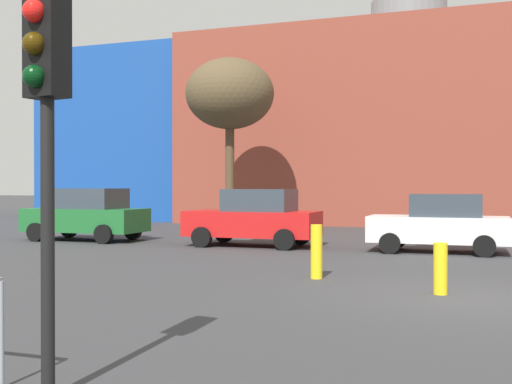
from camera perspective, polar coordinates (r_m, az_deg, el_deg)
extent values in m
plane|color=#38383A|center=(11.23, 19.08, -9.17)|extent=(200.00, 200.00, 0.00)
cube|color=brown|center=(34.48, 13.90, 5.54)|extent=(22.79, 11.05, 9.86)
cube|color=#19479E|center=(39.34, -10.02, 4.82)|extent=(9.15, 9.94, 9.73)
cylinder|color=slate|center=(35.50, 13.92, 15.13)|extent=(4.00, 4.00, 2.00)
cube|color=#1E662D|center=(22.43, -15.50, -2.50)|extent=(4.21, 1.80, 0.80)
cube|color=#333D47|center=(22.26, -14.98, -0.58)|extent=(2.11, 1.60, 0.70)
cylinder|color=black|center=(22.53, -19.68, -3.52)|extent=(0.64, 0.22, 0.64)
cylinder|color=black|center=(23.99, -16.90, -3.27)|extent=(0.64, 0.22, 0.64)
cylinder|color=black|center=(20.93, -13.90, -3.80)|extent=(0.64, 0.22, 0.64)
cylinder|color=black|center=(22.49, -11.32, -3.50)|extent=(0.64, 0.22, 0.64)
cube|color=red|center=(19.55, -0.35, -2.93)|extent=(4.17, 1.79, 0.79)
cube|color=#333D47|center=(19.44, 0.34, -0.76)|extent=(2.09, 1.59, 0.70)
cylinder|color=black|center=(19.24, -5.04, -4.18)|extent=(0.64, 0.22, 0.64)
cylinder|color=black|center=(20.91, -2.97, -3.80)|extent=(0.64, 0.22, 0.64)
cylinder|color=black|center=(18.30, 2.65, -4.42)|extent=(0.64, 0.22, 0.64)
cylinder|color=black|center=(20.05, 4.16, -3.99)|extent=(0.64, 0.22, 0.64)
cube|color=white|center=(18.44, 16.44, -3.32)|extent=(3.87, 1.66, 0.74)
cube|color=#333D47|center=(18.40, 17.16, -1.17)|extent=(1.94, 1.48, 0.65)
cylinder|color=black|center=(17.73, 12.27, -4.66)|extent=(0.59, 0.20, 0.59)
cylinder|color=black|center=(19.41, 12.89, -4.21)|extent=(0.59, 0.20, 0.59)
cylinder|color=black|center=(17.60, 20.36, -4.71)|extent=(0.59, 0.20, 0.59)
cylinder|color=black|center=(19.29, 20.27, -4.26)|extent=(0.59, 0.20, 0.59)
cylinder|color=black|center=(5.75, -18.70, -5.03)|extent=(0.12, 0.12, 2.66)
cube|color=black|center=(5.85, -18.75, 12.59)|extent=(0.40, 0.30, 0.90)
sphere|color=red|center=(5.83, -19.82, 15.47)|extent=(0.20, 0.20, 0.20)
sphere|color=#3C2905|center=(5.76, -19.81, 12.78)|extent=(0.20, 0.20, 0.20)
sphere|color=black|center=(5.71, -19.81, 10.03)|extent=(0.20, 0.20, 0.20)
cylinder|color=brown|center=(26.22, -2.43, 1.62)|extent=(0.38, 0.38, 4.80)
ellipsoid|color=brown|center=(26.51, -2.44, 9.06)|extent=(3.76, 3.76, 3.01)
cylinder|color=yellow|center=(12.72, 5.62, -5.51)|extent=(0.24, 0.24, 1.11)
cylinder|color=yellow|center=(11.30, 16.69, -6.80)|extent=(0.24, 0.24, 0.90)
cylinder|color=gray|center=(6.35, -22.47, -12.08)|extent=(0.05, 0.05, 1.00)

